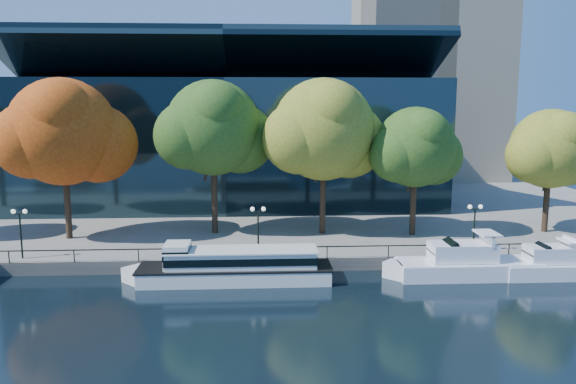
{
  "coord_description": "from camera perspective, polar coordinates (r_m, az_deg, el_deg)",
  "views": [
    {
      "loc": [
        -0.53,
        -40.29,
        13.48
      ],
      "look_at": [
        2.11,
        8.0,
        5.66
      ],
      "focal_mm": 35.0,
      "sensor_mm": 36.0,
      "label": 1
    }
  ],
  "objects": [
    {
      "name": "cruiser_far",
      "position": [
        48.29,
        25.17,
        -6.69
      ],
      "size": [
        9.64,
        2.67,
        3.15
      ],
      "color": "white",
      "rests_on": "ground"
    },
    {
      "name": "tree_4",
      "position": [
        53.39,
        12.96,
        4.28
      ],
      "size": [
        9.31,
        7.63,
        12.02
      ],
      "color": "black",
      "rests_on": "promenade"
    },
    {
      "name": "lamp_2",
      "position": [
        49.2,
        18.44,
        -2.42
      ],
      "size": [
        1.26,
        0.36,
        4.03
      ],
      "color": "black",
      "rests_on": "promenade"
    },
    {
      "name": "tree_2",
      "position": [
        53.17,
        -7.44,
        6.28
      ],
      "size": [
        11.2,
        9.19,
        14.53
      ],
      "color": "black",
      "rests_on": "promenade"
    },
    {
      "name": "railing",
      "position": [
        45.04,
        -2.36,
        -5.67
      ],
      "size": [
        88.2,
        0.08,
        0.99
      ],
      "color": "black",
      "rests_on": "promenade"
    },
    {
      "name": "cruiser_near",
      "position": [
        45.74,
        17.32,
        -6.94
      ],
      "size": [
        12.24,
        3.15,
        3.54
      ],
      "color": "white",
      "rests_on": "ground"
    },
    {
      "name": "convention_building",
      "position": [
        72.33,
        -5.89,
        5.19
      ],
      "size": [
        50.0,
        24.57,
        21.43
      ],
      "color": "black",
      "rests_on": "ground"
    },
    {
      "name": "ground",
      "position": [
        42.49,
        -2.28,
        -9.32
      ],
      "size": [
        160.0,
        160.0,
        0.0
      ],
      "primitive_type": "plane",
      "color": "black",
      "rests_on": "ground"
    },
    {
      "name": "lamp_1",
      "position": [
        45.78,
        -3.06,
        -2.8
      ],
      "size": [
        1.26,
        0.36,
        4.03
      ],
      "color": "black",
      "rests_on": "promenade"
    },
    {
      "name": "tree_3",
      "position": [
        52.61,
        3.83,
        6.13
      ],
      "size": [
        11.92,
        9.78,
        14.67
      ],
      "color": "black",
      "rests_on": "promenade"
    },
    {
      "name": "lamp_0",
      "position": [
        49.55,
        -25.58,
        -2.78
      ],
      "size": [
        1.26,
        0.36,
        4.03
      ],
      "color": "black",
      "rests_on": "promenade"
    },
    {
      "name": "tree_1",
      "position": [
        54.32,
        -21.71,
        5.49
      ],
      "size": [
        12.07,
        9.9,
        14.62
      ],
      "color": "black",
      "rests_on": "promenade"
    },
    {
      "name": "tree_5",
      "position": [
        58.92,
        25.24,
        3.83
      ],
      "size": [
        9.41,
        7.71,
        11.81
      ],
      "color": "black",
      "rests_on": "promenade"
    },
    {
      "name": "tour_boat",
      "position": [
        42.88,
        -5.9,
        -7.39
      ],
      "size": [
        15.87,
        3.54,
        3.01
      ],
      "color": "white",
      "rests_on": "ground"
    },
    {
      "name": "promenade",
      "position": [
        77.76,
        -2.69,
        -0.43
      ],
      "size": [
        90.0,
        67.08,
        1.0
      ],
      "color": "slate",
      "rests_on": "ground"
    }
  ]
}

